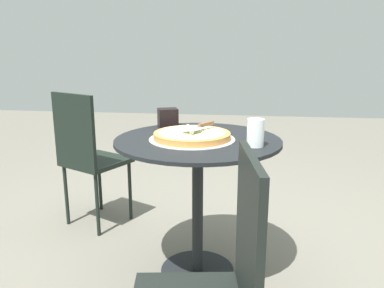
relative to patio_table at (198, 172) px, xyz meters
name	(u,v)px	position (x,y,z in m)	size (l,w,h in m)	color
ground_plane	(197,271)	(0.00, 0.00, -0.58)	(10.00, 10.00, 0.00)	#6A665B
patio_table	(198,172)	(0.00, 0.00, 0.00)	(0.84, 0.84, 0.75)	black
pizza_on_tray	(192,136)	(0.03, 0.02, 0.19)	(0.43, 0.43, 0.06)	silver
pizza_server	(200,126)	(-0.01, -0.01, 0.24)	(0.16, 0.20, 0.02)	silver
drinking_cup	(256,133)	(-0.28, 0.12, 0.24)	(0.08, 0.08, 0.13)	white
napkin_dispenser	(168,118)	(0.20, -0.27, 0.23)	(0.11, 0.09, 0.11)	black
patio_chair_near	(216,283)	(-0.15, 0.87, -0.06)	(0.42, 0.42, 0.92)	black
patio_chair_far	(87,152)	(0.79, -0.48, -0.05)	(0.49, 0.49, 0.92)	black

